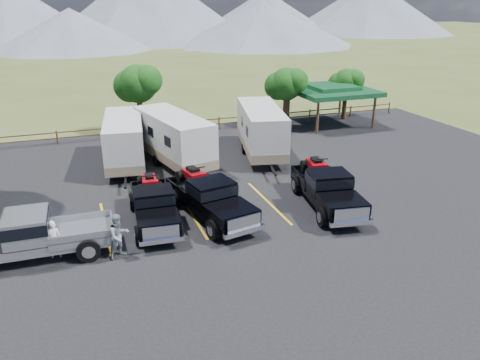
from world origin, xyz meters
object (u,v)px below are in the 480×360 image
object	(u,v)px
trailer_left	(124,141)
pickup_silver	(33,235)
person_b	(119,236)
rig_left	(154,204)
person_a	(54,239)
rig_center	(209,197)
trailer_center	(173,139)
trailer_right	(261,130)
rig_right	(327,187)
pavilion	(331,90)

from	to	relation	value
trailer_left	pickup_silver	size ratio (longest dim) A/B	1.33
trailer_left	pickup_silver	bearing A→B (deg)	-108.10
pickup_silver	person_b	xyz separation A→B (m)	(3.17, -1.09, -0.07)
rig_left	person_a	distance (m)	4.63
pickup_silver	person_b	distance (m)	3.35
rig_center	trailer_center	bearing A→B (deg)	78.01
trailer_center	trailer_right	bearing A→B (deg)	-12.57
rig_right	person_a	bearing A→B (deg)	-167.36
pavilion	rig_left	bearing A→B (deg)	-141.74
trailer_left	trailer_right	bearing A→B (deg)	1.82
pavilion	trailer_right	distance (m)	10.16
rig_center	person_b	xyz separation A→B (m)	(-4.40, -2.37, -0.07)
pavilion	trailer_right	bearing A→B (deg)	-146.16
rig_center	rig_right	xyz separation A→B (m)	(5.74, -0.83, 0.00)
rig_right	trailer_left	bearing A→B (deg)	141.03
person_a	pavilion	bearing A→B (deg)	-143.29
rig_left	person_b	size ratio (longest dim) A/B	3.13
pavilion	person_a	world-z (taller)	pavilion
pickup_silver	person_a	world-z (taller)	pickup_silver
rig_right	person_a	distance (m)	12.59
trailer_left	person_a	distance (m)	11.09
trailer_left	trailer_right	size ratio (longest dim) A/B	0.95
trailer_left	rig_right	bearing A→B (deg)	-40.96
pickup_silver	person_a	xyz separation A→B (m)	(0.75, -0.26, -0.19)
trailer_right	person_a	size ratio (longest dim) A/B	5.61
rig_center	trailer_left	bearing A→B (deg)	96.15
rig_left	rig_right	distance (m)	8.38
rig_right	trailer_right	size ratio (longest dim) A/B	0.71
trailer_right	trailer_center	bearing A→B (deg)	-167.14
rig_right	trailer_right	bearing A→B (deg)	98.66
person_a	person_b	bearing A→B (deg)	162.18
rig_left	trailer_right	size ratio (longest dim) A/B	0.64
rig_left	pickup_silver	bearing A→B (deg)	-158.60
rig_center	person_a	xyz separation A→B (m)	(-6.82, -1.54, -0.19)
person_a	person_b	xyz separation A→B (m)	(2.42, -0.83, 0.12)
pavilion	person_a	distance (m)	25.98
rig_center	rig_left	bearing A→B (deg)	162.58
person_b	rig_center	bearing A→B (deg)	1.90
rig_left	rig_center	bearing A→B (deg)	-1.78
rig_center	pavilion	bearing A→B (deg)	32.12
rig_center	person_a	distance (m)	6.99
pavilion	rig_right	xyz separation A→B (m)	(-8.51, -14.36, -1.75)
pavilion	rig_center	distance (m)	19.73
trailer_left	pickup_silver	distance (m)	11.14
trailer_left	pickup_silver	world-z (taller)	trailer_left
trailer_center	person_a	size ratio (longest dim) A/B	5.60
trailer_right	person_b	xyz separation A→B (m)	(-10.26, -10.28, -0.71)
rig_right	person_b	size ratio (longest dim) A/B	3.47
trailer_center	person_b	xyz separation A→B (m)	(-4.48, -10.32, -0.70)
pavilion	pickup_silver	xyz separation A→B (m)	(-21.82, -14.80, -1.76)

